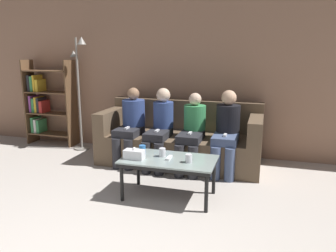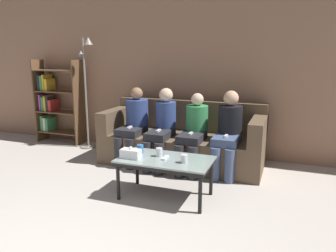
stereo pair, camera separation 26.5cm
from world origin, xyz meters
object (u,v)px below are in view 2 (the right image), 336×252
at_px(coffee_table, 165,162).
at_px(seated_person_mid_right, 194,130).
at_px(cup_near_left, 140,149).
at_px(standing_lamp, 86,81).
at_px(couch, 183,141).
at_px(seated_person_left_end, 134,123).
at_px(cup_near_right, 184,159).
at_px(game_remote, 165,158).
at_px(cup_far_center, 159,152).
at_px(seated_person_mid_left, 162,126).
at_px(seated_person_right_end, 228,130).
at_px(tissue_box, 131,153).
at_px(bookshelf, 54,102).

bearing_deg(coffee_table, seated_person_mid_right, 87.49).
relative_size(cup_near_left, standing_lamp, 0.05).
bearing_deg(couch, seated_person_left_end, -162.53).
bearing_deg(standing_lamp, cup_near_right, -33.97).
distance_m(game_remote, seated_person_mid_right, 0.98).
height_order(couch, cup_far_center, couch).
relative_size(seated_person_left_end, seated_person_mid_right, 1.04).
bearing_deg(seated_person_mid_left, seated_person_mid_right, -0.34).
xyz_separation_m(couch, seated_person_right_end, (0.69, -0.23, 0.27)).
bearing_deg(seated_person_right_end, seated_person_mid_left, -178.34).
bearing_deg(couch, standing_lamp, 174.47).
bearing_deg(tissue_box, seated_person_right_end, 52.16).
height_order(couch, seated_person_left_end, seated_person_left_end).
bearing_deg(cup_near_right, couch, 108.18).
xyz_separation_m(couch, cup_near_right, (0.42, -1.29, 0.18)).
bearing_deg(cup_near_left, couch, 82.01).
bearing_deg(couch, bookshelf, 173.05).
distance_m(tissue_box, seated_person_mid_right, 1.16).
height_order(seated_person_mid_left, seated_person_mid_right, seated_person_mid_left).
distance_m(bookshelf, seated_person_mid_left, 2.39).
bearing_deg(bookshelf, standing_lamp, -10.03).
bearing_deg(coffee_table, game_remote, -91.79).
distance_m(couch, seated_person_mid_right, 0.42).
height_order(coffee_table, seated_person_right_end, seated_person_right_end).
bearing_deg(seated_person_mid_right, coffee_table, -92.51).
distance_m(bookshelf, seated_person_right_end, 3.29).
xyz_separation_m(coffee_table, seated_person_mid_left, (-0.42, 0.98, 0.17)).
height_order(seated_person_left_end, seated_person_mid_right, seated_person_left_end).
height_order(standing_lamp, seated_person_left_end, standing_lamp).
bearing_deg(cup_near_right, seated_person_left_end, 136.05).
relative_size(cup_near_right, seated_person_mid_right, 0.09).
distance_m(coffee_table, seated_person_mid_right, 0.99).
height_order(cup_far_center, seated_person_right_end, seated_person_right_end).
distance_m(bookshelf, seated_person_left_end, 1.94).
bearing_deg(seated_person_left_end, seated_person_mid_right, -2.36).
xyz_separation_m(coffee_table, bookshelf, (-2.74, 1.54, 0.32)).
xyz_separation_m(couch, cup_far_center, (0.09, -1.18, 0.18)).
bearing_deg(bookshelf, seated_person_right_end, -9.41).
bearing_deg(coffee_table, seated_person_mid_left, 113.21).
bearing_deg(cup_far_center, bookshelf, 150.59).
relative_size(standing_lamp, seated_person_right_end, 1.66).
bearing_deg(coffee_table, seated_person_left_end, 131.02).
xyz_separation_m(cup_near_left, cup_far_center, (0.25, -0.04, -0.00)).
distance_m(cup_near_right, tissue_box, 0.60).
relative_size(cup_far_center, tissue_box, 0.44).
relative_size(cup_near_left, seated_person_mid_left, 0.09).
relative_size(tissue_box, seated_person_mid_left, 0.20).
relative_size(coffee_table, tissue_box, 4.68).
height_order(couch, bookshelf, bookshelf).
distance_m(bookshelf, seated_person_mid_right, 2.84).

